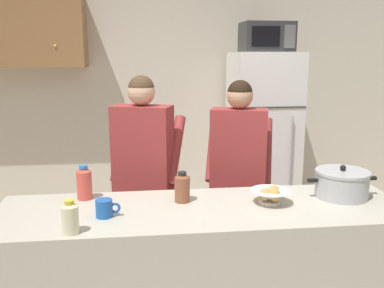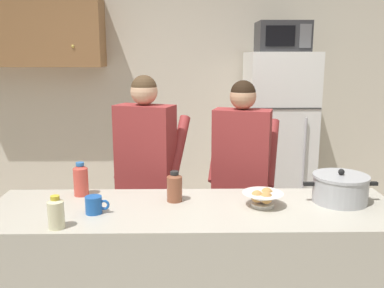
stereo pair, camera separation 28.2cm
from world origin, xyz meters
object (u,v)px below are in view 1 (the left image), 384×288
(cooking_pot, at_px, (342,184))
(bread_bowl, at_px, (270,195))
(refrigerator, at_px, (262,142))
(bottle_far_corner, at_px, (84,183))
(microwave, at_px, (266,37))
(bottle_near_edge, at_px, (70,217))
(person_near_pot, at_px, (144,162))
(person_by_sink, at_px, (238,163))
(bottle_mid_counter, at_px, (182,187))
(coffee_mug, at_px, (105,208))

(cooking_pot, height_order, bread_bowl, cooking_pot)
(refrigerator, bearing_deg, bottle_far_corner, -133.80)
(microwave, bearing_deg, bottle_near_edge, -126.58)
(person_near_pot, bearing_deg, bread_bowl, -44.43)
(person_by_sink, xyz_separation_m, cooking_pot, (0.49, -0.63, 0.02))
(person_by_sink, height_order, bread_bowl, person_by_sink)
(refrigerator, height_order, cooking_pot, refrigerator)
(person_by_sink, bearing_deg, person_near_pot, 179.20)
(refrigerator, relative_size, person_near_pot, 1.10)
(cooking_pot, height_order, bottle_mid_counter, cooking_pot)
(microwave, bearing_deg, bread_bowl, -104.92)
(person_near_pot, distance_m, bottle_near_edge, 1.05)
(person_by_sink, distance_m, cooking_pot, 0.80)
(person_near_pot, bearing_deg, microwave, 42.53)
(person_near_pot, distance_m, bottle_mid_counter, 0.65)
(bread_bowl, relative_size, bottle_near_edge, 1.40)
(bottle_near_edge, distance_m, bottle_mid_counter, 0.69)
(microwave, xyz_separation_m, coffee_mug, (-1.41, -1.90, -0.96))
(refrigerator, bearing_deg, person_by_sink, -114.23)
(cooking_pot, relative_size, bread_bowl, 1.84)
(coffee_mug, relative_size, bottle_far_corner, 0.63)
(person_near_pot, bearing_deg, bottle_near_edge, -109.55)
(refrigerator, xyz_separation_m, bottle_far_corner, (-1.56, -1.62, 0.13))
(person_by_sink, bearing_deg, bottle_near_edge, -136.74)
(person_by_sink, bearing_deg, bottle_mid_counter, -128.16)
(bread_bowl, bearing_deg, microwave, 75.08)
(cooking_pot, xyz_separation_m, bottle_far_corner, (-1.54, 0.14, 0.02))
(cooking_pot, distance_m, bottle_near_edge, 1.58)
(bottle_near_edge, bearing_deg, refrigerator, 53.71)
(bottle_near_edge, bearing_deg, coffee_mug, 53.59)
(person_by_sink, xyz_separation_m, coffee_mug, (-0.90, -0.79, -0.02))
(microwave, distance_m, coffee_mug, 2.56)
(bread_bowl, relative_size, bottle_far_corner, 1.13)
(person_by_sink, xyz_separation_m, bread_bowl, (0.03, -0.70, -0.01))
(refrigerator, distance_m, person_by_sink, 1.25)
(person_near_pot, xyz_separation_m, bottle_far_corner, (-0.35, -0.50, 0.01))
(refrigerator, relative_size, bottle_mid_counter, 9.88)
(refrigerator, bearing_deg, bottle_near_edge, -126.29)
(microwave, relative_size, coffee_mug, 3.66)
(microwave, distance_m, cooking_pot, 1.97)
(bread_bowl, bearing_deg, person_near_pot, 135.57)
(refrigerator, height_order, bread_bowl, refrigerator)
(refrigerator, relative_size, microwave, 3.73)
(microwave, height_order, coffee_mug, microwave)
(person_near_pot, xyz_separation_m, bread_bowl, (0.72, -0.71, -0.04))
(person_near_pot, distance_m, bottle_far_corner, 0.61)
(person_by_sink, bearing_deg, bread_bowl, -87.66)
(refrigerator, height_order, person_by_sink, refrigerator)
(cooking_pot, xyz_separation_m, bottle_mid_counter, (-0.96, 0.03, 0.01))
(bottle_far_corner, bearing_deg, microwave, 45.81)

